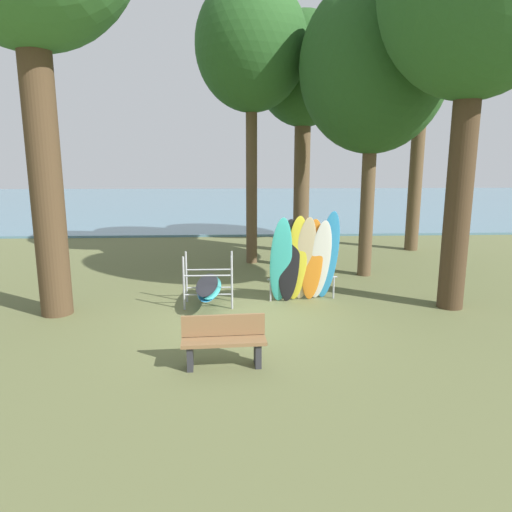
{
  "coord_description": "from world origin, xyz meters",
  "views": [
    {
      "loc": [
        -0.16,
        -9.6,
        3.37
      ],
      "look_at": [
        0.38,
        1.44,
        1.1
      ],
      "focal_mm": 32.49,
      "sensor_mm": 36.0,
      "label": 1
    }
  ],
  "objects_px": {
    "tree_far_right_back": "(424,47)",
    "board_storage_rack": "(209,286)",
    "park_bench": "(224,340)",
    "leaning_board_pile": "(305,260)",
    "tree_far_left_back": "(304,74)",
    "tree_deep_back": "(374,67)",
    "tree_mid_behind": "(251,47)"
  },
  "relations": [
    {
      "from": "tree_far_left_back",
      "to": "leaning_board_pile",
      "type": "relative_size",
      "value": 3.75
    },
    {
      "from": "tree_mid_behind",
      "to": "leaning_board_pile",
      "type": "height_order",
      "value": "tree_mid_behind"
    },
    {
      "from": "leaning_board_pile",
      "to": "park_bench",
      "type": "xyz_separation_m",
      "value": [
        -1.87,
        -3.43,
        -0.6
      ]
    },
    {
      "from": "tree_far_right_back",
      "to": "leaning_board_pile",
      "type": "distance_m",
      "value": 10.49
    },
    {
      "from": "park_bench",
      "to": "leaning_board_pile",
      "type": "bearing_deg",
      "value": 61.47
    },
    {
      "from": "tree_far_left_back",
      "to": "park_bench",
      "type": "bearing_deg",
      "value": -105.38
    },
    {
      "from": "board_storage_rack",
      "to": "park_bench",
      "type": "xyz_separation_m",
      "value": [
        0.42,
        -3.34,
        -0.02
      ]
    },
    {
      "from": "tree_mid_behind",
      "to": "leaning_board_pile",
      "type": "relative_size",
      "value": 3.95
    },
    {
      "from": "board_storage_rack",
      "to": "tree_far_left_back",
      "type": "bearing_deg",
      "value": 64.21
    },
    {
      "from": "park_bench",
      "to": "board_storage_rack",
      "type": "bearing_deg",
      "value": 97.17
    },
    {
      "from": "tree_mid_behind",
      "to": "tree_deep_back",
      "type": "height_order",
      "value": "tree_mid_behind"
    },
    {
      "from": "tree_mid_behind",
      "to": "tree_far_right_back",
      "type": "height_order",
      "value": "tree_far_right_back"
    },
    {
      "from": "tree_deep_back",
      "to": "park_bench",
      "type": "xyz_separation_m",
      "value": [
        -4.1,
        -6.12,
        -5.46
      ]
    },
    {
      "from": "tree_far_right_back",
      "to": "park_bench",
      "type": "distance_m",
      "value": 14.07
    },
    {
      "from": "tree_far_right_back",
      "to": "park_bench",
      "type": "xyz_separation_m",
      "value": [
        -7.04,
        -10.04,
        -6.89
      ]
    },
    {
      "from": "tree_far_left_back",
      "to": "tree_mid_behind",
      "type": "bearing_deg",
      "value": -137.74
    },
    {
      "from": "tree_far_left_back",
      "to": "tree_far_right_back",
      "type": "xyz_separation_m",
      "value": [
        4.35,
        0.28,
        0.99
      ]
    },
    {
      "from": "tree_deep_back",
      "to": "board_storage_rack",
      "type": "distance_m",
      "value": 7.6
    },
    {
      "from": "tree_far_right_back",
      "to": "board_storage_rack",
      "type": "height_order",
      "value": "tree_far_right_back"
    },
    {
      "from": "leaning_board_pile",
      "to": "board_storage_rack",
      "type": "distance_m",
      "value": 2.36
    },
    {
      "from": "tree_far_left_back",
      "to": "park_bench",
      "type": "distance_m",
      "value": 11.73
    },
    {
      "from": "tree_deep_back",
      "to": "park_bench",
      "type": "distance_m",
      "value": 9.17
    },
    {
      "from": "tree_mid_behind",
      "to": "park_bench",
      "type": "relative_size",
      "value": 6.25
    },
    {
      "from": "leaning_board_pile",
      "to": "board_storage_rack",
      "type": "relative_size",
      "value": 1.07
    },
    {
      "from": "tree_far_right_back",
      "to": "tree_deep_back",
      "type": "height_order",
      "value": "tree_far_right_back"
    },
    {
      "from": "tree_mid_behind",
      "to": "park_bench",
      "type": "height_order",
      "value": "tree_mid_behind"
    },
    {
      "from": "tree_mid_behind",
      "to": "tree_far_right_back",
      "type": "bearing_deg",
      "value": 17.77
    },
    {
      "from": "tree_mid_behind",
      "to": "board_storage_rack",
      "type": "distance_m",
      "value": 7.99
    },
    {
      "from": "tree_far_left_back",
      "to": "board_storage_rack",
      "type": "xyz_separation_m",
      "value": [
        -3.11,
        -6.43,
        -5.88
      ]
    },
    {
      "from": "tree_far_left_back",
      "to": "tree_deep_back",
      "type": "relative_size",
      "value": 1.02
    },
    {
      "from": "tree_deep_back",
      "to": "tree_mid_behind",
      "type": "bearing_deg",
      "value": 149.91
    },
    {
      "from": "tree_mid_behind",
      "to": "park_bench",
      "type": "xyz_separation_m",
      "value": [
        -0.78,
        -8.04,
        -6.37
      ]
    }
  ]
}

